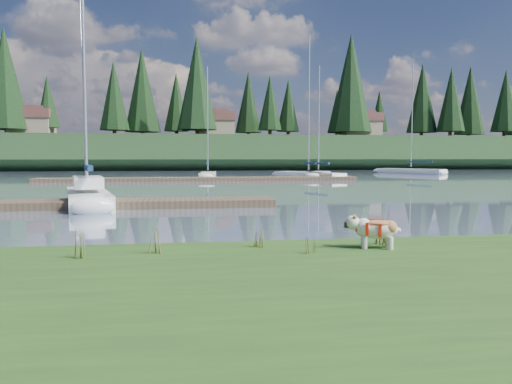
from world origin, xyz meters
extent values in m
plane|color=slate|center=(0.00, 30.00, 0.00)|extent=(200.00, 200.00, 0.00)
cube|color=#284A19|center=(0.00, -6.00, 0.17)|extent=(60.00, 9.00, 0.35)
cube|color=#193118|center=(0.00, 73.00, 2.50)|extent=(200.00, 20.00, 5.00)
cylinder|color=silver|center=(3.53, -2.64, 0.46)|extent=(0.11, 0.11, 0.22)
cylinder|color=silver|center=(3.60, -2.43, 0.46)|extent=(0.11, 0.11, 0.22)
cylinder|color=silver|center=(3.95, -2.77, 0.46)|extent=(0.11, 0.11, 0.22)
cylinder|color=silver|center=(4.01, -2.56, 0.46)|extent=(0.11, 0.11, 0.22)
ellipsoid|color=silver|center=(3.78, -2.60, 0.69)|extent=(0.80, 0.56, 0.34)
ellipsoid|color=#A96B3F|center=(3.78, -2.60, 0.80)|extent=(0.58, 0.47, 0.12)
ellipsoid|color=silver|center=(3.36, -2.47, 0.80)|extent=(0.32, 0.32, 0.25)
cube|color=black|center=(3.26, -2.44, 0.76)|extent=(0.11, 0.14, 0.10)
cube|color=white|center=(-3.45, 10.30, 0.22)|extent=(3.00, 7.01, 0.70)
ellipsoid|color=white|center=(-4.19, 13.63, 0.22)|extent=(1.86, 2.14, 0.70)
cylinder|color=silver|center=(-3.58, 10.90, 5.98)|extent=(0.14, 0.14, 10.36)
cube|color=navy|center=(-3.23, 9.31, 1.55)|extent=(0.87, 3.08, 0.20)
cube|color=white|center=(-3.36, 9.92, 0.95)|extent=(1.60, 2.66, 0.45)
cube|color=#4C3D2C|center=(-4.00, 9.00, 0.15)|extent=(16.00, 2.00, 0.30)
cube|color=#4C3D2C|center=(2.00, 30.00, 0.15)|extent=(26.00, 2.20, 0.30)
cube|color=white|center=(2.82, 34.29, 0.22)|extent=(1.89, 5.96, 0.70)
ellipsoid|color=white|center=(3.10, 37.21, 0.22)|extent=(1.43, 1.71, 0.70)
cylinder|color=silver|center=(2.82, 34.29, 5.41)|extent=(0.12, 0.12, 9.21)
cube|color=navy|center=(2.74, 33.50, 1.40)|extent=(0.43, 2.34, 0.20)
cube|color=white|center=(12.00, 33.56, 0.22)|extent=(5.25, 7.89, 0.70)
ellipsoid|color=white|center=(10.17, 37.09, 0.22)|extent=(2.53, 2.72, 0.70)
cylinder|color=silver|center=(12.00, 33.56, 6.91)|extent=(0.12, 0.12, 12.21)
cube|color=navy|center=(12.49, 32.60, 1.40)|extent=(1.63, 2.90, 0.20)
cube|color=white|center=(13.07, 34.05, 0.22)|extent=(3.85, 6.20, 0.70)
ellipsoid|color=white|center=(14.36, 36.85, 0.22)|extent=(1.93, 2.09, 0.70)
cylinder|color=silver|center=(13.07, 34.05, 5.56)|extent=(0.12, 0.12, 9.52)
cube|color=navy|center=(12.72, 33.28, 1.40)|extent=(1.21, 2.32, 0.20)
cube|color=white|center=(27.40, 44.65, 0.22)|extent=(5.98, 7.78, 0.70)
ellipsoid|color=white|center=(25.18, 48.04, 0.22)|extent=(2.69, 2.81, 0.70)
cylinder|color=silver|center=(27.40, 44.65, 6.84)|extent=(0.12, 0.12, 12.07)
cube|color=navy|center=(28.00, 43.73, 1.40)|extent=(1.93, 2.80, 0.20)
cone|color=#475B23|center=(-0.20, -2.44, 0.67)|extent=(0.03, 0.03, 0.64)
cone|color=brown|center=(-0.09, -2.51, 0.60)|extent=(0.03, 0.03, 0.51)
cone|color=#475B23|center=(-0.14, -2.41, 0.70)|extent=(0.03, 0.03, 0.70)
cone|color=brown|center=(-0.06, -2.47, 0.57)|extent=(0.03, 0.03, 0.45)
cone|color=#475B23|center=(-0.18, -2.52, 0.64)|extent=(0.03, 0.03, 0.57)
cone|color=#475B23|center=(1.60, -2.18, 0.61)|extent=(0.03, 0.03, 0.53)
cone|color=brown|center=(1.71, -2.25, 0.56)|extent=(0.03, 0.03, 0.42)
cone|color=#475B23|center=(1.66, -2.15, 0.64)|extent=(0.03, 0.03, 0.58)
cone|color=brown|center=(1.74, -2.21, 0.53)|extent=(0.03, 0.03, 0.37)
cone|color=#475B23|center=(1.62, -2.26, 0.59)|extent=(0.03, 0.03, 0.47)
cone|color=#475B23|center=(4.02, -2.33, 0.70)|extent=(0.03, 0.03, 0.69)
cone|color=brown|center=(4.13, -2.40, 0.63)|extent=(0.03, 0.03, 0.55)
cone|color=#475B23|center=(4.08, -2.30, 0.73)|extent=(0.03, 0.03, 0.76)
cone|color=brown|center=(4.16, -2.36, 0.59)|extent=(0.03, 0.03, 0.48)
cone|color=#475B23|center=(4.04, -2.41, 0.66)|extent=(0.03, 0.03, 0.62)
cone|color=#475B23|center=(-1.37, -2.71, 0.64)|extent=(0.03, 0.03, 0.58)
cone|color=brown|center=(-1.26, -2.78, 0.58)|extent=(0.03, 0.03, 0.46)
cone|color=#475B23|center=(-1.31, -2.68, 0.67)|extent=(0.03, 0.03, 0.64)
cone|color=brown|center=(-1.23, -2.74, 0.55)|extent=(0.03, 0.03, 0.41)
cone|color=#475B23|center=(-1.35, -2.79, 0.61)|extent=(0.03, 0.03, 0.52)
cone|color=#475B23|center=(2.42, -2.87, 0.52)|extent=(0.03, 0.03, 0.33)
cone|color=brown|center=(2.53, -2.94, 0.48)|extent=(0.03, 0.03, 0.27)
cone|color=#475B23|center=(2.48, -2.84, 0.53)|extent=(0.03, 0.03, 0.36)
cone|color=brown|center=(2.56, -2.90, 0.47)|extent=(0.03, 0.03, 0.23)
cone|color=#475B23|center=(2.44, -2.95, 0.50)|extent=(0.03, 0.03, 0.30)
cone|color=#475B23|center=(3.96, -2.17, 0.60)|extent=(0.03, 0.03, 0.49)
cone|color=brown|center=(4.07, -2.24, 0.55)|extent=(0.03, 0.03, 0.39)
cone|color=#475B23|center=(4.02, -2.14, 0.62)|extent=(0.03, 0.03, 0.54)
cone|color=brown|center=(4.10, -2.20, 0.52)|extent=(0.03, 0.03, 0.35)
cone|color=#475B23|center=(3.98, -2.25, 0.57)|extent=(0.03, 0.03, 0.44)
cube|color=#33281C|center=(0.00, -1.60, 0.07)|extent=(60.00, 0.50, 0.14)
cylinder|color=#382619|center=(-25.00, 68.00, 5.90)|extent=(0.60, 0.60, 1.80)
cone|color=black|center=(-25.00, 68.00, 13.55)|extent=(6.60, 6.60, 15.00)
cylinder|color=#382619|center=(-10.00, 72.00, 5.90)|extent=(0.60, 0.60, 1.80)
cone|color=black|center=(-10.00, 72.00, 11.75)|extent=(4.84, 4.84, 11.00)
cylinder|color=#382619|center=(3.00, 66.00, 5.90)|extent=(0.60, 0.60, 1.80)
cone|color=black|center=(3.00, 66.00, 13.10)|extent=(6.16, 6.16, 14.00)
cylinder|color=#382619|center=(15.00, 70.00, 5.90)|extent=(0.60, 0.60, 1.80)
cone|color=black|center=(15.00, 70.00, 10.85)|extent=(3.96, 3.96, 9.00)
cylinder|color=#382619|center=(28.00, 68.00, 5.90)|extent=(0.60, 0.60, 1.80)
cone|color=black|center=(28.00, 68.00, 14.00)|extent=(7.04, 7.04, 16.00)
cylinder|color=#382619|center=(42.00, 71.00, 5.90)|extent=(0.60, 0.60, 1.80)
cone|color=black|center=(42.00, 71.00, 12.20)|extent=(5.28, 5.28, 12.00)
cylinder|color=#382619|center=(55.00, 67.00, 5.90)|extent=(0.60, 0.60, 1.80)
cone|color=black|center=(55.00, 67.00, 11.52)|extent=(4.62, 4.62, 10.50)
cube|color=gray|center=(-22.00, 70.00, 6.40)|extent=(6.00, 5.00, 2.80)
cube|color=brown|center=(-22.00, 70.00, 8.50)|extent=(6.30, 5.30, 1.40)
cube|color=brown|center=(-22.00, 70.00, 9.30)|extent=(4.20, 3.60, 0.70)
cube|color=gray|center=(6.00, 71.00, 6.40)|extent=(6.00, 5.00, 2.80)
cube|color=brown|center=(6.00, 71.00, 8.50)|extent=(6.30, 5.30, 1.40)
cube|color=brown|center=(6.00, 71.00, 9.30)|extent=(4.20, 3.60, 0.70)
cube|color=gray|center=(30.00, 69.00, 6.40)|extent=(6.00, 5.00, 2.80)
cube|color=brown|center=(30.00, 69.00, 8.50)|extent=(6.30, 5.30, 1.40)
cube|color=brown|center=(30.00, 69.00, 9.30)|extent=(4.20, 3.60, 0.70)
camera|label=1|loc=(0.32, -10.96, 1.97)|focal=35.00mm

